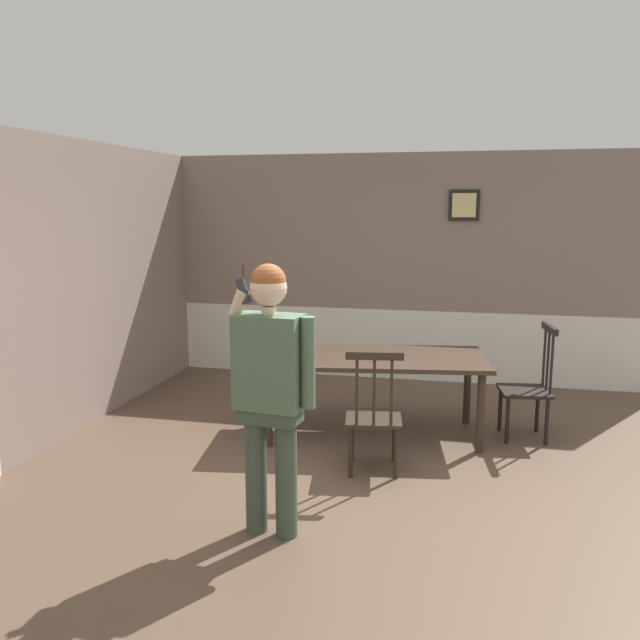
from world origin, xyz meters
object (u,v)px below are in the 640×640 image
Objects in this scene: dining_table at (374,364)px; person_figure at (271,381)px; chair_by_doorway at (529,387)px; chair_near_window at (374,415)px.

person_figure reaches higher than dining_table.
dining_table is 1.23× the size of person_figure.
chair_by_doorway is 2.88m from person_figure.
dining_table is at bearing 90.21° from chair_by_doorway.
dining_table is 0.91m from chair_near_window.
chair_near_window is at bearing -81.69° from dining_table.
person_figure is at bearing -100.30° from dining_table.
chair_by_doorway reaches higher than dining_table.
chair_by_doorway is at bearing 8.30° from dining_table.
person_figure is at bearing -121.75° from chair_near_window.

